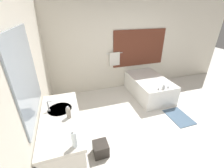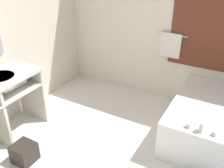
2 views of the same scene
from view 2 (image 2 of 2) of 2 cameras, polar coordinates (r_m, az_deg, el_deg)
wall_back_with_blinds at (r=4.04m, az=18.58°, el=12.84°), size 7.40×0.13×2.70m
bathtub at (r=3.67m, az=21.03°, el=-7.37°), size 0.93×1.52×0.66m
waste_bin at (r=3.36m, az=-19.40°, el=-14.60°), size 0.26×0.26×0.24m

